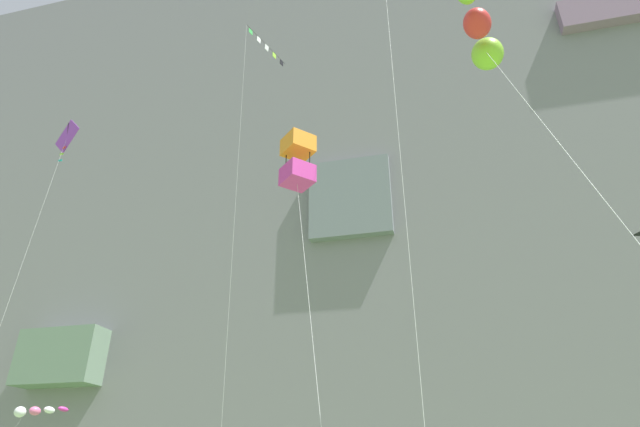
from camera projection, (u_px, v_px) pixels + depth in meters
cliff_face at (366, 195)px, 69.78m from camera, size 180.00×27.99×74.23m
kite_windsock_upper_mid at (478, 27)px, 13.39m from camera, size 3.33×6.32×14.00m
kite_box_high_center at (298, 161)px, 19.66m from camera, size 3.26×5.43×14.90m
kite_banner_far_right at (262, 76)px, 37.28m from camera, size 1.55×4.51×32.34m
kite_diamond_mid_right at (65, 142)px, 32.79m from camera, size 2.26×3.00×23.75m
kite_windsock_low_left at (34, 411)px, 41.45m from camera, size 3.24×5.73×8.31m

